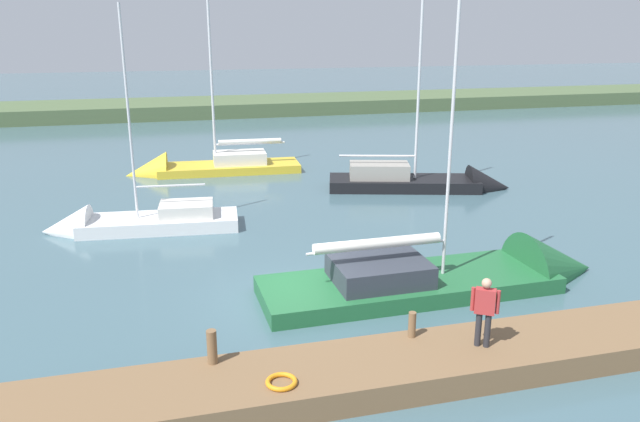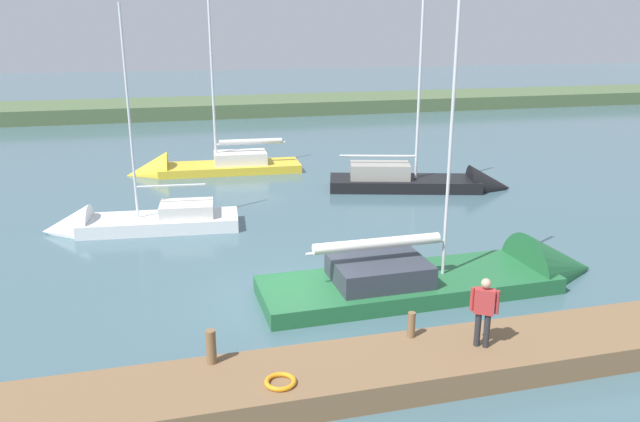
% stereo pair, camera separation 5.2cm
% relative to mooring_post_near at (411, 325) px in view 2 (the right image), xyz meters
% --- Properties ---
extents(ground_plane, '(200.00, 200.00, 0.00)m').
position_rel_mooring_post_near_xyz_m(ground_plane, '(1.86, -4.12, -0.92)').
color(ground_plane, '#42606B').
extents(far_shoreline, '(180.00, 8.00, 2.40)m').
position_rel_mooring_post_near_xyz_m(far_shoreline, '(1.86, -44.79, -0.92)').
color(far_shoreline, '#4C603D').
rests_on(far_shoreline, ground_plane).
extents(dock_pier, '(18.57, 2.16, 0.60)m').
position_rel_mooring_post_near_xyz_m(dock_pier, '(1.86, 0.76, -0.61)').
color(dock_pier, brown).
rests_on(dock_pier, ground_plane).
extents(mooring_post_near, '(0.18, 0.18, 0.63)m').
position_rel_mooring_post_near_xyz_m(mooring_post_near, '(0.00, 0.00, 0.00)').
color(mooring_post_near, brown).
rests_on(mooring_post_near, dock_pier).
extents(mooring_post_far, '(0.22, 0.22, 0.78)m').
position_rel_mooring_post_near_xyz_m(mooring_post_far, '(4.64, 0.00, 0.08)').
color(mooring_post_far, brown).
rests_on(mooring_post_far, dock_pier).
extents(life_ring_buoy, '(0.66, 0.66, 0.10)m').
position_rel_mooring_post_near_xyz_m(life_ring_buoy, '(3.36, 1.19, -0.26)').
color(life_ring_buoy, orange).
rests_on(life_ring_buoy, dock_pier).
extents(sailboat_mid_channel, '(9.38, 2.94, 10.37)m').
position_rel_mooring_post_near_xyz_m(sailboat_mid_channel, '(3.54, -21.04, -0.79)').
color(sailboat_mid_channel, gold).
rests_on(sailboat_mid_channel, ground_plane).
extents(sailboat_far_left, '(7.55, 2.67, 9.31)m').
position_rel_mooring_post_near_xyz_m(sailboat_far_left, '(6.90, -11.78, -0.73)').
color(sailboat_far_left, white).
rests_on(sailboat_far_left, ground_plane).
extents(sailboat_inner_slip, '(9.00, 4.54, 10.32)m').
position_rel_mooring_post_near_xyz_m(sailboat_inner_slip, '(-7.20, -14.68, -0.70)').
color(sailboat_inner_slip, black).
rests_on(sailboat_inner_slip, ground_plane).
extents(sailboat_near_dock, '(10.84, 2.92, 10.65)m').
position_rel_mooring_post_near_xyz_m(sailboat_near_dock, '(-3.65, -3.65, -0.73)').
color(sailboat_near_dock, '#236638').
rests_on(sailboat_near_dock, ground_plane).
extents(person_on_dock, '(0.55, 0.43, 1.67)m').
position_rel_mooring_post_near_xyz_m(person_on_dock, '(-1.38, 0.81, 0.64)').
color(person_on_dock, '#28282D').
rests_on(person_on_dock, dock_pier).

